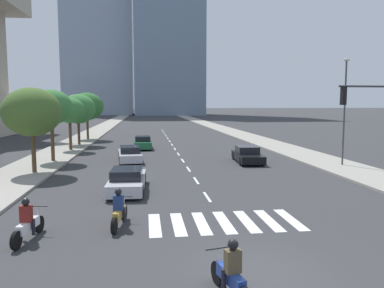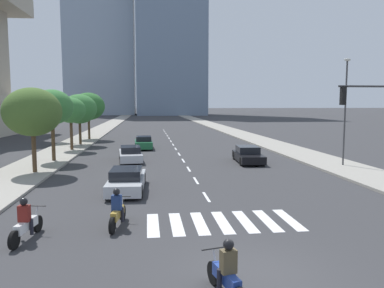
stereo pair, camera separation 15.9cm
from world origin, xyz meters
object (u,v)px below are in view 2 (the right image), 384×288
(sedan_green_0, at_px, (144,143))
(street_lamp_east, at_px, (345,104))
(street_tree_fourth, at_px, (79,109))
(sedan_black_3, at_px, (248,155))
(motorcycle_third, at_px, (26,223))
(street_tree_second, at_px, (52,107))
(sedan_silver_2, at_px, (130,154))
(motorcycle_trailing, at_px, (227,275))
(street_tree_fifth, at_px, (88,106))
(sedan_silver_1, at_px, (127,180))
(street_tree_third, at_px, (71,110))
(motorcycle_lead, at_px, (117,212))
(traffic_signal_near, at_px, (384,115))
(street_tree_nearest, at_px, (32,112))

(sedan_green_0, relative_size, street_lamp_east, 0.55)
(street_tree_fourth, bearing_deg, sedan_black_3, -42.07)
(sedan_black_3, relative_size, street_lamp_east, 0.62)
(motorcycle_third, relative_size, street_tree_second, 0.40)
(motorcycle_third, distance_m, sedan_silver_2, 17.50)
(motorcycle_trailing, distance_m, street_tree_fourth, 35.31)
(sedan_black_3, height_order, street_tree_fourth, street_tree_fourth)
(sedan_green_0, bearing_deg, street_tree_fifth, 32.53)
(sedan_silver_1, bearing_deg, sedan_silver_2, 3.69)
(sedan_green_0, height_order, street_tree_second, street_tree_second)
(motorcycle_third, xyz_separation_m, street_lamp_east, (18.30, 12.72, 4.00))
(sedan_silver_1, height_order, street_tree_fourth, street_tree_fourth)
(street_tree_second, relative_size, street_tree_third, 1.10)
(sedan_silver_1, distance_m, street_tree_fourth, 23.60)
(street_tree_second, bearing_deg, motorcycle_lead, -69.31)
(motorcycle_lead, distance_m, street_lamp_east, 19.69)
(sedan_black_3, distance_m, street_tree_third, 17.99)
(sedan_silver_2, distance_m, street_tree_fourth, 13.92)
(traffic_signal_near, bearing_deg, sedan_silver_1, -11.31)
(street_tree_nearest, bearing_deg, street_tree_second, 90.00)
(street_lamp_east, bearing_deg, street_tree_fifth, 133.07)
(motorcycle_trailing, relative_size, street_tree_fourth, 0.37)
(sedan_silver_1, relative_size, street_tree_nearest, 0.88)
(sedan_silver_1, height_order, street_tree_third, street_tree_third)
(motorcycle_third, bearing_deg, sedan_black_3, -28.15)
(motorcycle_third, relative_size, street_tree_fourth, 0.41)
(sedan_silver_1, xyz_separation_m, street_tree_fifth, (-6.25, 28.90, 3.70))
(street_lamp_east, xyz_separation_m, street_tree_fifth, (-21.56, 23.06, -0.31))
(sedan_green_0, distance_m, sedan_silver_2, 8.34)
(street_tree_nearest, height_order, street_tree_fourth, street_tree_fourth)
(street_tree_nearest, bearing_deg, street_tree_fifth, 90.00)
(traffic_signal_near, height_order, street_tree_fifth, street_tree_fifth)
(sedan_black_3, distance_m, street_tree_fourth, 20.79)
(sedan_black_3, relative_size, street_tree_fourth, 0.86)
(traffic_signal_near, distance_m, street_tree_nearest, 20.58)
(street_tree_nearest, height_order, street_tree_third, street_tree_nearest)
(street_tree_second, xyz_separation_m, street_tree_fifth, (0.00, 18.29, -0.05))
(motorcycle_lead, bearing_deg, motorcycle_trailing, -142.57)
(motorcycle_trailing, distance_m, traffic_signal_near, 13.63)
(sedan_black_3, height_order, street_tree_second, street_tree_second)
(street_tree_third, distance_m, street_tree_fifth, 11.17)
(sedan_black_3, bearing_deg, traffic_signal_near, 22.00)
(motorcycle_third, xyz_separation_m, street_tree_fourth, (-3.26, 29.37, 3.45))
(sedan_green_0, height_order, street_tree_fifth, street_tree_fifth)
(motorcycle_trailing, relative_size, sedan_silver_2, 0.42)
(sedan_black_3, bearing_deg, street_tree_fourth, -128.21)
(motorcycle_trailing, bearing_deg, sedan_black_3, -30.15)
(motorcycle_trailing, relative_size, street_tree_second, 0.37)
(traffic_signal_near, height_order, street_tree_second, traffic_signal_near)
(motorcycle_lead, xyz_separation_m, sedan_silver_1, (0.03, 5.83, -0.01))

